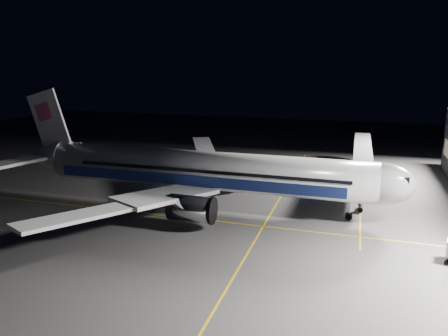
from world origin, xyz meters
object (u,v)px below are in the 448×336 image
airliner (198,171)px  safety_cone_a (197,184)px  baggage_tug (217,168)px  jet_bridge (362,159)px  safety_cone_b (258,190)px  safety_cone_c (182,188)px

airliner → safety_cone_a: bearing=111.7°
airliner → baggage_tug: (-3.32, 19.43, -4.44)m
jet_bridge → safety_cone_b: 18.94m
jet_bridge → safety_cone_a: (-26.76, -8.82, -4.29)m
safety_cone_b → safety_cone_c: bearing=-168.4°
baggage_tug → safety_cone_b: baggage_tug is taller
jet_bridge → safety_cone_b: bearing=-150.1°
jet_bridge → baggage_tug: jet_bridge is taller
airliner → safety_cone_c: (-5.23, 6.33, -4.86)m
jet_bridge → safety_cone_b: size_ratio=56.22×
airliner → safety_cone_a: 11.07m
baggage_tug → safety_cone_b: (10.40, -10.56, -0.42)m
airliner → baggage_tug: airliner is taller
safety_cone_b → safety_cone_a: bearing=178.0°
baggage_tug → jet_bridge: bearing=10.4°
safety_cone_b → baggage_tug: bearing=134.6°
airliner → safety_cone_c: 9.54m
safety_cone_b → airliner: bearing=-128.6°
airliner → baggage_tug: size_ratio=24.71×
jet_bridge → safety_cone_c: jet_bridge is taller
safety_cone_a → jet_bridge: bearing=18.2°
airliner → baggage_tug: bearing=99.7°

